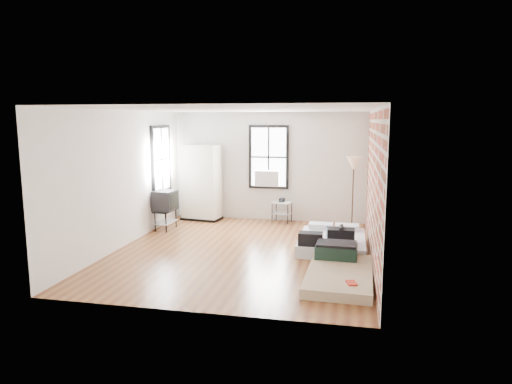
% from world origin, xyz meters
% --- Properties ---
extents(ground, '(6.00, 6.00, 0.00)m').
position_xyz_m(ground, '(0.00, 0.00, 0.00)').
color(ground, '#5F3019').
rests_on(ground, ground).
extents(room_shell, '(5.02, 6.02, 2.80)m').
position_xyz_m(room_shell, '(0.23, 0.36, 1.74)').
color(room_shell, silver).
rests_on(room_shell, ground).
extents(mattress_main, '(1.33, 1.80, 0.57)m').
position_xyz_m(mattress_main, '(1.75, 0.56, 0.16)').
color(mattress_main, silver).
rests_on(mattress_main, ground).
extents(mattress_bare, '(1.12, 2.02, 0.43)m').
position_xyz_m(mattress_bare, '(1.93, -1.12, 0.13)').
color(mattress_bare, '#C1B38B').
rests_on(mattress_bare, ground).
extents(wardrobe, '(1.06, 0.70, 1.96)m').
position_xyz_m(wardrobe, '(-1.73, 2.65, 0.98)').
color(wardrobe, black).
rests_on(wardrobe, ground).
extents(side_table, '(0.53, 0.45, 0.63)m').
position_xyz_m(side_table, '(0.39, 2.72, 0.42)').
color(side_table, black).
rests_on(side_table, ground).
extents(floor_lamp, '(0.37, 0.37, 1.72)m').
position_xyz_m(floor_lamp, '(2.15, 2.65, 1.48)').
color(floor_lamp, '#302110').
rests_on(floor_lamp, ground).
extents(tv_stand, '(0.50, 0.68, 0.94)m').
position_xyz_m(tv_stand, '(-2.21, 1.40, 0.67)').
color(tv_stand, black).
rests_on(tv_stand, ground).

